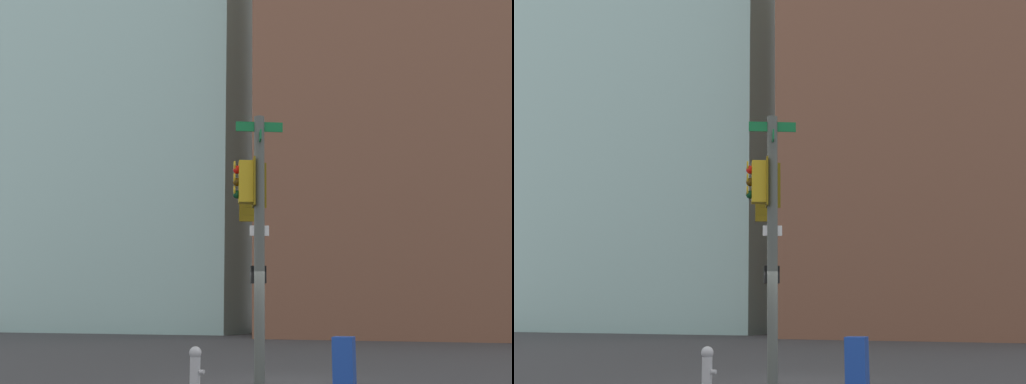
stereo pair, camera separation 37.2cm
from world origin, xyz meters
TOP-DOWN VIEW (x-y plane):
  - ground_plane at (0.00, 0.00)m, footprint 200.00×200.00m
  - signal_pole_assembly at (-1.06, 0.75)m, footprint 2.52×4.20m
  - fire_hydrant at (-1.36, -1.67)m, footprint 0.34×0.26m
  - newspaper_box at (1.39, 0.02)m, footprint 0.50×0.60m
  - building_brick_nearside at (0.76, 33.54)m, footprint 22.77×20.05m
  - building_glass_tower at (-29.38, 40.57)m, footprint 28.58×23.58m

SIDE VIEW (x-z plane):
  - ground_plane at x=0.00m, z-range 0.00..0.00m
  - fire_hydrant at x=-1.36m, z-range 0.04..0.91m
  - newspaper_box at x=1.39m, z-range 0.00..1.05m
  - signal_pole_assembly at x=-1.06m, z-range 1.06..7.29m
  - building_brick_nearside at x=0.76m, z-range 0.00..37.53m
  - building_glass_tower at x=-29.38m, z-range 0.00..69.04m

